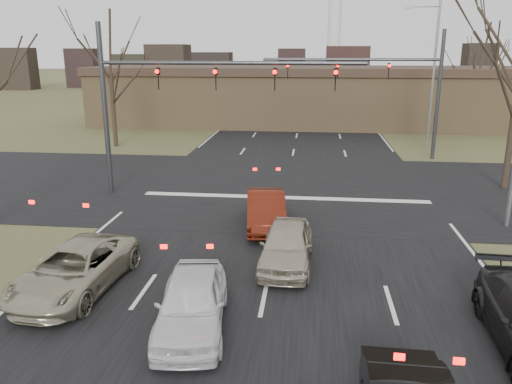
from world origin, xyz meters
TOP-DOWN VIEW (x-y plane):
  - ground at (0.00, 0.00)m, footprint 360.00×360.00m
  - road_main at (0.00, 60.00)m, footprint 14.00×300.00m
  - road_cross at (0.00, 15.00)m, footprint 200.00×14.00m
  - building at (2.00, 38.00)m, footprint 42.40×10.40m
  - mast_arm_near at (-5.23, 13.00)m, footprint 12.12×0.24m
  - mast_arm_far at (6.18, 23.00)m, footprint 11.12×0.24m
  - streetlight_right_far at (9.32, 27.00)m, footprint 2.34×0.25m
  - tree_left_far at (-13.00, 25.00)m, footprint 5.70×5.70m
  - tree_right_far at (15.00, 35.00)m, footprint 5.40×5.40m
  - car_silver_suv at (-5.48, 2.90)m, footprint 2.58×4.94m
  - car_white_sedan at (-1.64, 1.25)m, footprint 2.17×4.30m
  - car_red_ahead at (-0.50, 8.95)m, footprint 1.98×4.38m
  - car_silver_ahead at (0.50, 5.36)m, footprint 1.75×4.09m

SIDE VIEW (x-z plane):
  - ground at x=0.00m, z-range 0.00..0.00m
  - road_main at x=0.00m, z-range 0.00..0.02m
  - road_cross at x=0.00m, z-range 0.00..0.03m
  - car_silver_suv at x=-5.48m, z-range 0.00..1.33m
  - car_silver_ahead at x=0.50m, z-range 0.00..1.38m
  - car_red_ahead at x=-0.50m, z-range 0.00..1.39m
  - car_white_sedan at x=-1.64m, z-range 0.00..1.41m
  - building at x=2.00m, z-range 0.02..5.32m
  - mast_arm_far at x=6.18m, z-range 1.02..9.02m
  - mast_arm_near at x=-5.23m, z-range 1.07..9.07m
  - streetlight_right_far at x=9.32m, z-range 0.59..10.59m
  - tree_right_far at x=15.00m, z-range 2.46..11.46m
  - tree_left_far at x=-13.00m, z-range 2.59..12.09m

